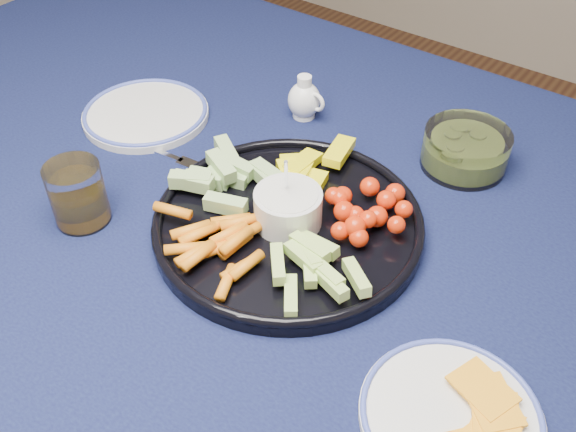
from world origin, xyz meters
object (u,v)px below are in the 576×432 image
Objects in this scene: cheese_plate at (451,414)px; pickle_bowl at (465,151)px; juice_tumbler at (78,197)px; side_plate_extra at (146,113)px; crudite_platter at (286,218)px; creamer_pitcher at (305,100)px; dining_table at (246,227)px.

pickle_bowl is at bearing 113.45° from cheese_plate.
pickle_bowl is 0.68× the size of cheese_plate.
juice_tumbler is at bearing -177.96° from cheese_plate.
pickle_bowl reaches higher than side_plate_extra.
cheese_plate reaches higher than side_plate_extra.
cheese_plate is 2.12× the size of juice_tumbler.
crudite_platter reaches higher than creamer_pitcher.
creamer_pitcher is 0.28m from pickle_bowl.
creamer_pitcher is 0.85× the size of juice_tumbler.
dining_table is 18.53× the size of juice_tumbler.
creamer_pitcher is 0.41m from juice_tumbler.
juice_tumbler is (-0.24, -0.15, 0.02)m from crudite_platter.
juice_tumbler is (-0.37, -0.43, 0.01)m from pickle_bowl.
juice_tumbler is at bearing -63.59° from side_plate_extra.
creamer_pitcher is at bearing 76.06° from juice_tumbler.
creamer_pitcher reaches higher than cheese_plate.
creamer_pitcher is at bearing 98.92° from dining_table.
pickle_bowl is 0.62× the size of side_plate_extra.
cheese_plate is at bearing -22.26° from dining_table.
dining_table is 4.52× the size of crudite_platter.
creamer_pitcher is (-0.14, 0.24, 0.01)m from crudite_platter.
juice_tumbler is (-0.10, -0.39, 0.01)m from creamer_pitcher.
juice_tumbler is (-0.55, -0.02, 0.03)m from cheese_plate.
pickle_bowl is at bearing 6.91° from creamer_pitcher.
cheese_plate is at bearing -17.69° from side_plate_extra.
dining_table is 12.79× the size of pickle_bowl.
side_plate_extra is (-0.12, 0.23, -0.03)m from juice_tumbler.
pickle_bowl is 0.53m from side_plate_extra.
pickle_bowl reaches higher than dining_table.
creamer_pitcher reaches higher than side_plate_extra.
crudite_platter is 2.83× the size of pickle_bowl.
crudite_platter is 4.10× the size of juice_tumbler.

